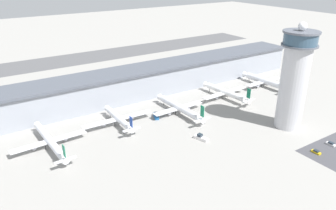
% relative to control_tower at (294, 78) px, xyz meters
% --- Properties ---
extents(ground_plane, '(1000.00, 1000.00, 0.00)m').
position_rel_control_tower_xyz_m(ground_plane, '(-50.66, 16.05, -28.09)').
color(ground_plane, gray).
extents(terminal_building, '(273.87, 25.00, 19.53)m').
position_rel_control_tower_xyz_m(terminal_building, '(-50.66, 86.05, -18.23)').
color(terminal_building, '#9399A3').
rests_on(terminal_building, ground).
extents(runway_strip, '(410.81, 44.00, 0.01)m').
position_rel_control_tower_xyz_m(runway_strip, '(-50.66, 203.00, -28.09)').
color(runway_strip, '#515154').
rests_on(runway_strip, ground).
extents(control_tower, '(18.28, 18.28, 57.24)m').
position_rel_control_tower_xyz_m(control_tower, '(0.00, 0.00, 0.00)').
color(control_tower, '#BCBCC1').
rests_on(control_tower, ground).
extents(airplane_gate_bravo, '(37.09, 44.57, 11.36)m').
position_rel_control_tower_xyz_m(airplane_gate_bravo, '(-116.89, 47.92, -24.26)').
color(airplane_gate_bravo, silver).
rests_on(airplane_gate_bravo, ground).
extents(airplane_gate_charlie, '(41.30, 34.24, 11.65)m').
position_rel_control_tower_xyz_m(airplane_gate_charlie, '(-78.13, 52.20, -23.98)').
color(airplane_gate_charlie, silver).
rests_on(airplane_gate_charlie, ground).
extents(airplane_gate_delta, '(34.39, 43.65, 12.53)m').
position_rel_control_tower_xyz_m(airplane_gate_delta, '(-40.99, 46.12, -24.06)').
color(airplane_gate_delta, silver).
rests_on(airplane_gate_delta, ground).
extents(airplane_gate_echo, '(37.40, 41.06, 12.46)m').
position_rel_control_tower_xyz_m(airplane_gate_echo, '(-0.62, 49.87, -23.82)').
color(airplane_gate_echo, white).
rests_on(airplane_gate_echo, ground).
extents(airplane_gate_foxtrot, '(34.96, 40.63, 13.84)m').
position_rel_control_tower_xyz_m(airplane_gate_foxtrot, '(39.49, 51.53, -23.92)').
color(airplane_gate_foxtrot, silver).
rests_on(airplane_gate_foxtrot, ground).
extents(service_truck_fuel, '(4.79, 8.21, 2.90)m').
position_rel_control_tower_xyz_m(service_truck_fuel, '(-49.87, 14.26, -27.08)').
color(service_truck_fuel, black).
rests_on(service_truck_fuel, ground).
extents(service_truck_baggage, '(5.04, 7.97, 2.92)m').
position_rel_control_tower_xyz_m(service_truck_baggage, '(-55.39, 49.62, -27.08)').
color(service_truck_baggage, black).
rests_on(service_truck_baggage, ground).
extents(car_yellow_taxi, '(2.06, 4.65, 1.58)m').
position_rel_control_tower_xyz_m(car_yellow_taxi, '(0.91, -25.83, -27.48)').
color(car_yellow_taxi, black).
rests_on(car_yellow_taxi, ground).
extents(car_blue_compact, '(1.88, 4.49, 1.57)m').
position_rel_control_tower_xyz_m(car_blue_compact, '(-12.04, -26.41, -27.48)').
color(car_blue_compact, black).
rests_on(car_blue_compact, ground).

